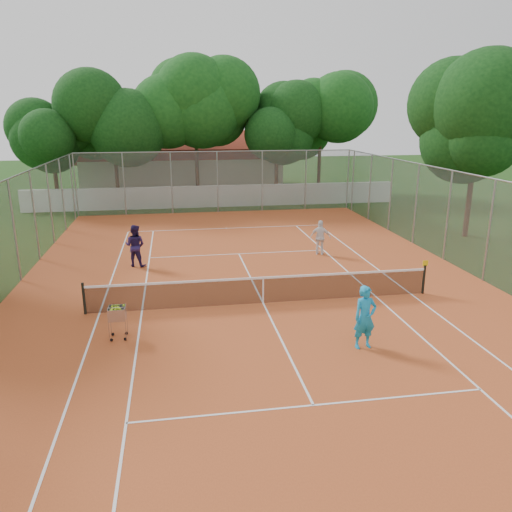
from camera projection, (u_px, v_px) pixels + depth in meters
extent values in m
plane|color=#16350E|center=(263.00, 304.00, 17.31)|extent=(120.00, 120.00, 0.00)
cube|color=#BA5124|center=(263.00, 303.00, 17.31)|extent=(18.00, 34.00, 0.02)
cube|color=white|center=(263.00, 303.00, 17.31)|extent=(10.98, 23.78, 0.01)
cube|color=black|center=(263.00, 290.00, 17.17)|extent=(11.88, 0.10, 0.98)
cube|color=slate|center=(263.00, 248.00, 16.76)|extent=(18.00, 34.00, 4.00)
cube|color=white|center=(215.00, 196.00, 35.13)|extent=(26.00, 0.30, 1.50)
cube|color=beige|center=(182.00, 163.00, 43.90)|extent=(16.40, 9.00, 4.40)
cube|color=black|center=(210.00, 133.00, 36.81)|extent=(29.00, 19.00, 10.00)
imported|color=#178FC7|center=(365.00, 317.00, 13.81)|extent=(0.70, 0.51, 1.81)
imported|color=#231747|center=(135.00, 246.00, 21.29)|extent=(1.07, 0.95, 1.81)
imported|color=white|center=(320.00, 237.00, 23.11)|extent=(1.02, 0.72, 1.61)
cube|color=#ADACB3|center=(118.00, 321.00, 14.45)|extent=(0.51, 0.51, 1.06)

